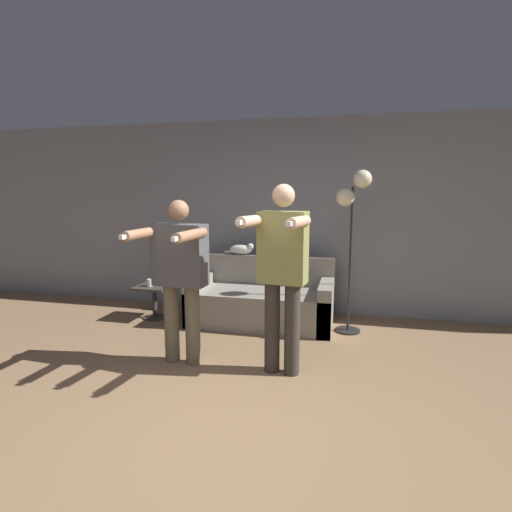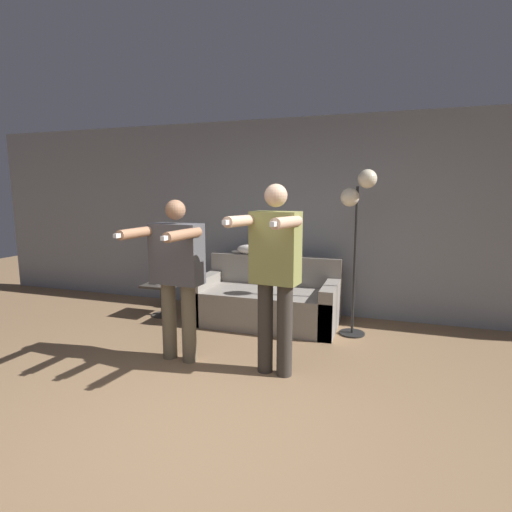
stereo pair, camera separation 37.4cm
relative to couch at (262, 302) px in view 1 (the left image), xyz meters
The scene contains 9 objects.
ground_plane 2.47m from the couch, 84.60° to the right, with size 16.00×16.00×0.00m, color #846647.
wall_back 1.22m from the couch, 69.17° to the left, with size 10.00×0.05×2.60m.
couch is the anchor object (origin of this frame).
person_left 1.60m from the couch, 109.65° to the right, with size 0.59×0.70×1.57m.
person_right 1.62m from the couch, 70.76° to the right, with size 0.54×0.71×1.71m.
cat 0.78m from the couch, 137.05° to the left, with size 0.43×0.14×0.16m.
floor_lamp 1.62m from the couch, ahead, with size 0.39×0.29×1.88m.
side_table 1.42m from the couch, behind, with size 0.44×0.44×0.44m.
cup 1.47m from the couch, behind, with size 0.08×0.08×0.09m.
Camera 1 is at (0.81, -2.33, 1.63)m, focal length 28.00 mm.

